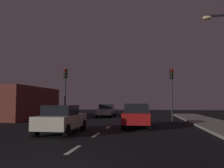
# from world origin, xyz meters

# --- Properties ---
(ground_plane) EXTENTS (80.00, 80.00, 0.00)m
(ground_plane) POSITION_xyz_m (0.00, 7.00, 0.00)
(ground_plane) COLOR black
(lane_stripe_second) EXTENTS (0.16, 1.60, 0.01)m
(lane_stripe_second) POSITION_xyz_m (0.00, 2.60, 0.00)
(lane_stripe_second) COLOR silver
(lane_stripe_second) RESTS_ON ground_plane
(lane_stripe_third) EXTENTS (0.16, 1.60, 0.01)m
(lane_stripe_third) POSITION_xyz_m (0.00, 6.40, 0.00)
(lane_stripe_third) COLOR silver
(lane_stripe_third) RESTS_ON ground_plane
(lane_stripe_fourth) EXTENTS (0.16, 1.60, 0.01)m
(lane_stripe_fourth) POSITION_xyz_m (0.00, 10.20, 0.00)
(lane_stripe_fourth) COLOR silver
(lane_stripe_fourth) RESTS_ON ground_plane
(traffic_signal_left) EXTENTS (0.32, 0.38, 4.88)m
(traffic_signal_left) POSITION_xyz_m (-5.07, 15.75, 3.42)
(traffic_signal_left) COLOR #2D2D30
(traffic_signal_left) RESTS_ON ground_plane
(traffic_signal_right) EXTENTS (0.32, 0.38, 4.65)m
(traffic_signal_right) POSITION_xyz_m (4.83, 15.75, 3.27)
(traffic_signal_right) COLOR #2D2D30
(traffic_signal_right) RESTS_ON ground_plane
(car_stopped_ahead) EXTENTS (1.83, 3.96, 1.59)m
(car_stopped_ahead) POSITION_xyz_m (1.96, 10.23, 0.80)
(car_stopped_ahead) COLOR #B21919
(car_stopped_ahead) RESTS_ON ground_plane
(car_adjacent_lane) EXTENTS (1.83, 4.00, 1.53)m
(car_adjacent_lane) POSITION_xyz_m (-1.99, 6.72, 0.77)
(car_adjacent_lane) COLOR beige
(car_adjacent_lane) RESTS_ON ground_plane
(car_oncoming_far) EXTENTS (1.92, 4.54, 1.44)m
(car_oncoming_far) POSITION_xyz_m (-2.04, 21.36, 0.74)
(car_oncoming_far) COLOR silver
(car_oncoming_far) RESTS_ON ground_plane
(storefront_left) EXTENTS (5.99, 9.49, 3.21)m
(storefront_left) POSITION_xyz_m (-11.00, 17.00, 1.60)
(storefront_left) COLOR maroon
(storefront_left) RESTS_ON ground_plane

